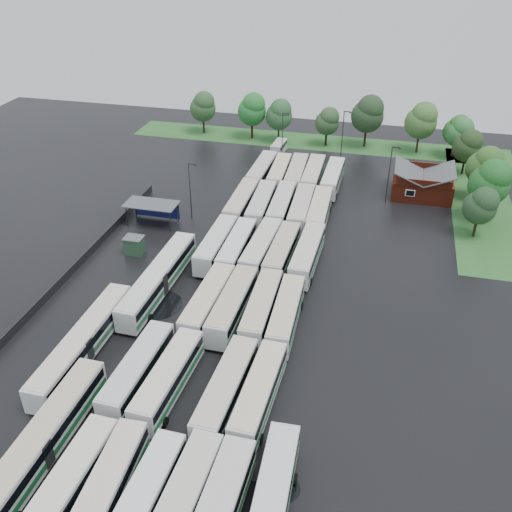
# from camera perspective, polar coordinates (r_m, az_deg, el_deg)

# --- Properties ---
(ground) EXTENTS (160.00, 160.00, 0.00)m
(ground) POSITION_cam_1_polar(r_m,az_deg,el_deg) (69.51, -4.01, -6.56)
(ground) COLOR black
(ground) RESTS_ON ground
(brick_building) EXTENTS (10.07, 8.60, 5.39)m
(brick_building) POSITION_cam_1_polar(r_m,az_deg,el_deg) (103.28, 16.29, 6.79)
(brick_building) COLOR maroon
(brick_building) RESTS_ON ground
(wash_shed) EXTENTS (8.20, 4.20, 3.58)m
(wash_shed) POSITION_cam_1_polar(r_m,az_deg,el_deg) (90.94, -10.31, 4.97)
(wash_shed) COLOR #2D2D30
(wash_shed) RESTS_ON ground
(utility_hut) EXTENTS (2.70, 2.20, 2.62)m
(utility_hut) POSITION_cam_1_polar(r_m,az_deg,el_deg) (83.85, -12.06, 1.08)
(utility_hut) COLOR #23462C
(utility_hut) RESTS_ON ground
(grass_strip_north) EXTENTS (80.00, 10.00, 0.01)m
(grass_strip_north) POSITION_cam_1_polar(r_m,az_deg,el_deg) (125.29, 5.94, 11.27)
(grass_strip_north) COLOR #2A6327
(grass_strip_north) RESTS_ON ground
(grass_strip_east) EXTENTS (10.00, 50.00, 0.01)m
(grass_strip_east) POSITION_cam_1_polar(r_m,az_deg,el_deg) (105.12, 21.56, 5.13)
(grass_strip_east) COLOR #2A6327
(grass_strip_east) RESTS_ON ground
(west_fence) EXTENTS (0.10, 50.00, 1.20)m
(west_fence) POSITION_cam_1_polar(r_m,az_deg,el_deg) (83.45, -17.04, -0.42)
(west_fence) COLOR #2D2D30
(west_fence) RESTS_ON ground
(bus_r0c0) EXTENTS (3.04, 12.92, 3.58)m
(bus_r0c0) POSITION_cam_1_polar(r_m,az_deg,el_deg) (52.93, -18.18, -21.01)
(bus_r0c0) COLOR silver
(bus_r0c0) RESTS_ON ground
(bus_r0c1) EXTENTS (3.28, 12.74, 3.52)m
(bus_r0c1) POSITION_cam_1_polar(r_m,az_deg,el_deg) (51.91, -14.69, -21.70)
(bus_r0c1) COLOR silver
(bus_r0c1) RESTS_ON ground
(bus_r0c2) EXTENTS (3.04, 12.69, 3.51)m
(bus_r0c2) POSITION_cam_1_polar(r_m,az_deg,el_deg) (50.57, -11.25, -23.07)
(bus_r0c2) COLOR silver
(bus_r0c2) RESTS_ON ground
(bus_r0c3) EXTENTS (3.24, 13.33, 3.69)m
(bus_r0c3) POSITION_cam_1_polar(r_m,az_deg,el_deg) (49.78, -7.50, -23.64)
(bus_r0c3) COLOR silver
(bus_r0c3) RESTS_ON ground
(bus_r1c0) EXTENTS (3.16, 12.99, 3.59)m
(bus_r1c0) POSITION_cam_1_polar(r_m,az_deg,el_deg) (61.13, -11.73, -11.13)
(bus_r1c0) COLOR silver
(bus_r1c0) RESTS_ON ground
(bus_r1c1) EXTENTS (3.35, 12.97, 3.58)m
(bus_r1c1) POSITION_cam_1_polar(r_m,az_deg,el_deg) (59.69, -8.77, -12.03)
(bus_r1c1) COLOR silver
(bus_r1c1) RESTS_ON ground
(bus_r1c3) EXTENTS (3.34, 13.30, 3.67)m
(bus_r1c3) POSITION_cam_1_polar(r_m,az_deg,el_deg) (57.91, -3.00, -13.20)
(bus_r1c3) COLOR silver
(bus_r1c3) RESTS_ON ground
(bus_r1c4) EXTENTS (3.11, 12.92, 3.57)m
(bus_r1c4) POSITION_cam_1_polar(r_m,az_deg,el_deg) (57.53, 0.29, -13.59)
(bus_r1c4) COLOR silver
(bus_r1c4) RESTS_ON ground
(bus_r2c1) EXTENTS (3.18, 13.26, 3.67)m
(bus_r2c1) POSITION_cam_1_polar(r_m,az_deg,el_deg) (69.37, -4.81, -4.60)
(bus_r2c1) COLOR silver
(bus_r2c1) RESTS_ON ground
(bus_r2c2) EXTENTS (3.08, 13.43, 3.73)m
(bus_r2c2) POSITION_cam_1_polar(r_m,az_deg,el_deg) (68.60, -2.36, -4.94)
(bus_r2c2) COLOR silver
(bus_r2c2) RESTS_ON ground
(bus_r2c3) EXTENTS (3.07, 13.07, 3.62)m
(bus_r2c3) POSITION_cam_1_polar(r_m,az_deg,el_deg) (68.18, 0.56, -5.22)
(bus_r2c3) COLOR silver
(bus_r2c3) RESTS_ON ground
(bus_r2c4) EXTENTS (3.12, 12.82, 3.55)m
(bus_r2c4) POSITION_cam_1_polar(r_m,az_deg,el_deg) (67.39, 3.01, -5.82)
(bus_r2c4) COLOR silver
(bus_r2c4) RESTS_ON ground
(bus_r3c0) EXTENTS (2.82, 12.98, 3.61)m
(bus_r3c0) POSITION_cam_1_polar(r_m,az_deg,el_deg) (81.01, -3.99, 1.15)
(bus_r3c0) COLOR silver
(bus_r3c0) RESTS_ON ground
(bus_r3c1) EXTENTS (2.79, 12.81, 3.56)m
(bus_r3c1) POSITION_cam_1_polar(r_m,az_deg,el_deg) (80.21, -1.93, 0.86)
(bus_r3c1) COLOR silver
(bus_r3c1) RESTS_ON ground
(bus_r3c2) EXTENTS (3.31, 13.29, 3.67)m
(bus_r3c2) POSITION_cam_1_polar(r_m,az_deg,el_deg) (79.85, 0.54, 0.78)
(bus_r3c2) COLOR silver
(bus_r3c2) RESTS_ON ground
(bus_r3c3) EXTENTS (2.99, 12.89, 3.57)m
(bus_r3c3) POSITION_cam_1_polar(r_m,az_deg,el_deg) (79.18, 2.60, 0.41)
(bus_r3c3) COLOR silver
(bus_r3c3) RESTS_ON ground
(bus_r3c4) EXTENTS (3.09, 13.35, 3.70)m
(bus_r3c4) POSITION_cam_1_polar(r_m,az_deg,el_deg) (78.71, 5.14, 0.16)
(bus_r3c4) COLOR silver
(bus_r3c4) RESTS_ON ground
(bus_r4c0) EXTENTS (2.92, 13.28, 3.69)m
(bus_r4c0) POSITION_cam_1_polar(r_m,az_deg,el_deg) (92.68, -1.44, 5.35)
(bus_r4c0) COLOR silver
(bus_r4c0) RESTS_ON ground
(bus_r4c1) EXTENTS (3.33, 13.22, 3.65)m
(bus_r4c1) POSITION_cam_1_polar(r_m,az_deg,el_deg) (91.92, 0.53, 5.11)
(bus_r4c1) COLOR silver
(bus_r4c1) RESTS_ON ground
(bus_r4c2) EXTENTS (3.24, 13.23, 3.66)m
(bus_r4c2) POSITION_cam_1_polar(r_m,az_deg,el_deg) (91.69, 2.56, 5.02)
(bus_r4c2) COLOR silver
(bus_r4c2) RESTS_ON ground
(bus_r4c3) EXTENTS (3.30, 13.30, 3.67)m
(bus_r4c3) POSITION_cam_1_polar(r_m,az_deg,el_deg) (90.88, 4.54, 4.70)
(bus_r4c3) COLOR silver
(bus_r4c3) RESTS_ON ground
(bus_r4c4) EXTENTS (3.15, 13.22, 3.66)m
(bus_r4c4) POSITION_cam_1_polar(r_m,az_deg,el_deg) (90.31, 6.34, 4.41)
(bus_r4c4) COLOR silver
(bus_r4c4) RESTS_ON ground
(bus_r5c0) EXTENTS (2.98, 13.14, 3.65)m
(bus_r5c0) POSITION_cam_1_polar(r_m,az_deg,el_deg) (104.57, 0.59, 8.47)
(bus_r5c0) COLOR silver
(bus_r5c0) RESTS_ON ground
(bus_r5c1) EXTENTS (3.26, 12.76, 3.52)m
(bus_r5c1) POSITION_cam_1_polar(r_m,az_deg,el_deg) (104.00, 2.35, 8.28)
(bus_r5c1) COLOR silver
(bus_r5c1) RESTS_ON ground
(bus_r5c2) EXTENTS (3.37, 13.23, 3.65)m
(bus_r5c2) POSITION_cam_1_polar(r_m,az_deg,el_deg) (103.56, 4.05, 8.16)
(bus_r5c2) COLOR silver
(bus_r5c2) RESTS_ON ground
(bus_r5c3) EXTENTS (3.06, 13.23, 3.67)m
(bus_r5c3) POSITION_cam_1_polar(r_m,az_deg,el_deg) (103.32, 5.73, 8.03)
(bus_r5c3) COLOR silver
(bus_r5c3) RESTS_ON ground
(bus_r5c4) EXTENTS (2.85, 12.98, 3.61)m
(bus_r5c4) POSITION_cam_1_polar(r_m,az_deg,el_deg) (102.70, 7.65, 7.74)
(bus_r5c4) COLOR silver
(bus_r5c4) RESTS_ON ground
(artic_bus_west_a) EXTENTS (2.94, 19.28, 3.57)m
(artic_bus_west_a) POSITION_cam_1_polar(r_m,az_deg,el_deg) (56.71, -20.68, -17.10)
(artic_bus_west_a) COLOR silver
(artic_bus_west_a) RESTS_ON ground
(artic_bus_west_b) EXTENTS (3.22, 19.67, 3.64)m
(artic_bus_west_b) POSITION_cam_1_polar(r_m,az_deg,el_deg) (74.42, -9.71, -2.23)
(artic_bus_west_b) COLOR silver
(artic_bus_west_b) RESTS_ON ground
(artic_bus_west_c) EXTENTS (2.87, 19.08, 3.54)m
(artic_bus_west_c) POSITION_cam_1_polar(r_m,az_deg,el_deg) (66.02, -16.88, -8.29)
(artic_bus_west_c) COLOR silver
(artic_bus_west_c) RESTS_ON ground
(minibus) EXTENTS (2.46, 5.77, 2.47)m
(minibus) POSITION_cam_1_polar(r_m,az_deg,el_deg) (117.82, 2.30, 10.81)
(minibus) COLOR silver
(minibus) RESTS_ON ground
(tree_north_0) EXTENTS (5.66, 5.66, 9.38)m
(tree_north_0) POSITION_cam_1_polar(r_m,az_deg,el_deg) (128.70, -5.30, 14.68)
(tree_north_0) COLOR black
(tree_north_0) RESTS_ON ground
(tree_north_1) EXTENTS (6.06, 6.06, 10.03)m
(tree_north_1) POSITION_cam_1_polar(r_m,az_deg,el_deg) (124.86, -0.35, 14.49)
(tree_north_1) COLOR black
(tree_north_1) RESTS_ON ground
(tree_north_2) EXTENTS (5.61, 5.61, 9.29)m
(tree_north_2) POSITION_cam_1_polar(r_m,az_deg,el_deg) (123.14, 2.37, 13.99)
(tree_north_2) COLOR #332319
(tree_north_2) RESTS_ON ground
(tree_north_3) EXTENTS (5.01, 5.00, 8.29)m
(tree_north_3) POSITION_cam_1_polar(r_m,az_deg,el_deg) (121.76, 7.19, 13.25)
(tree_north_3) COLOR black
(tree_north_3) RESTS_ON ground
(tree_north_4) EXTENTS (6.65, 6.65, 11.02)m
(tree_north_4) POSITION_cam_1_polar(r_m,az_deg,el_deg) (121.85, 11.17, 13.80)
(tree_north_4) COLOR black
(tree_north_4) RESTS_ON ground
(tree_north_5) EXTENTS (6.37, 6.37, 10.56)m
(tree_north_5) POSITION_cam_1_polar(r_m,az_deg,el_deg) (121.19, 16.25, 12.91)
(tree_north_5) COLOR #352419
(tree_north_5) RESTS_ON ground
(tree_north_6) EXTENTS (5.19, 5.19, 8.60)m
(tree_north_6) POSITION_cam_1_polar(r_m,az_deg,el_deg) (121.68, 19.49, 11.82)
(tree_north_6) COLOR #3D2B1C
(tree_north_6) RESTS_ON ground
(tree_east_0) EXTENTS (5.03, 5.01, 8.30)m
(tree_east_0) POSITION_cam_1_polar(r_m,az_deg,el_deg) (90.68, 21.62, 4.75)
(tree_east_0) COLOR black
(tree_east_0) RESTS_ON ground
(tree_east_1) EXTENTS (6.38, 6.38, 10.56)m
(tree_east_1) POSITION_cam_1_polar(r_m,az_deg,el_deg) (95.58, 22.44, 6.88)
(tree_east_1) COLOR black
(tree_east_1) RESTS_ON ground
(tree_east_2) EXTENTS (5.83, 5.83, 9.66)m
(tree_east_2) POSITION_cam_1_polar(r_m,az_deg,el_deg) (103.31, 21.95, 8.40)
(tree_east_2) COLOR black
(tree_east_2) RESTS_ON ground
(tree_east_3) EXTENTS (5.29, 5.29, 8.77)m
(tree_east_3) POSITION_cam_1_polar(r_m,az_deg,el_deg) (113.31, 20.47, 10.31)
(tree_east_3) COLOR black
(tree_east_3) RESTS_ON ground
(tree_east_4) EXTENTS (5.23, 5.19, 8.60)m
(tree_east_4) POSITION_cam_1_polar(r_m,az_deg,el_deg) (120.51, 19.75, 11.59)
(tree_east_4) COLOR black
(tree_east_4) RESTS_ON ground
(lamp_post_ne) EXTENTS (1.54, 0.30, 9.99)m
(lamp_post_ne) POSITION_cam_1_polar(r_m,az_deg,el_deg) (97.56, 13.27, 8.31)
(lamp_post_ne) COLOR #2D2D30
(lamp_post_ne) RESTS_ON ground
(lamp_post_nw) EXTENTS (1.46, 0.29, 9.51)m
(lamp_post_nw) POSITION_cam_1_polar(r_m,az_deg,el_deg) (90.33, -6.55, 6.87)
(lamp_post_nw) COLOR #2D2D30
(lamp_post_nw) RESTS_ON ground
(lamp_post_back_w) EXTENTS (1.45, 0.28, 9.41)m
(lamp_post_back_w) POSITION_cam_1_polar(r_m,az_deg,el_deg) (113.75, 2.72, 12.23)
(lamp_post_back_w) COLOR #2D2D30
(lamp_post_back_w) RESTS_ON ground
(lamp_post_back_e) EXTENTS (1.55, 0.30, 10.07)m
(lamp_post_back_e) POSITION_cam_1_polar(r_m,az_deg,el_deg) (113.69, 8.72, 12.10)
(lamp_post_back_e) COLOR #2D2D30
(lamp_post_back_e) RESTS_ON ground
(puddle_0) EXTENTS (5.84, 5.84, 0.01)m
(puddle_0) POSITION_cam_1_polar(r_m,az_deg,el_deg) (56.29, -16.27, -19.58)
(puddle_0) COLOR black
(puddle_0) RESTS_ON ground
(puddle_1) EXTENTS (3.83, 3.83, 0.01)m
(puddle_1) POSITION_cam_1_polar(r_m,az_deg,el_deg) (52.29, -0.80, -23.20)
(puddle_1) COLOR black
(puddle_1) RESTS_ON ground
(puddle_2) EXTENTS (6.55, 6.55, 0.01)m
(puddle_2) POSITION_cam_1_polar(r_m,az_deg,el_deg) (73.17, -9.89, -4.81)
(puddle_2) COLOR black
(puddle_2) RESTS_ON ground
(puddle_3) EXTENTS (3.16, 3.16, 0.01)m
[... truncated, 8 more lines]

